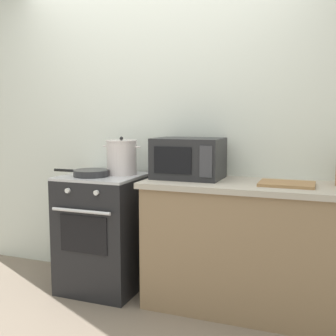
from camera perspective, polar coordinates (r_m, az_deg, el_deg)
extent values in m
plane|color=#7A6B5B|center=(2.92, -8.42, -21.15)|extent=(10.00, 10.00, 0.00)
cube|color=silver|center=(3.35, 3.90, 4.89)|extent=(4.40, 0.10, 2.50)
cube|color=#8C7051|center=(3.03, 12.91, -11.13)|extent=(1.64, 0.56, 0.88)
cube|color=#ADA393|center=(2.92, 13.15, -2.50)|extent=(1.70, 0.60, 0.04)
cube|color=black|center=(3.40, -8.78, -8.84)|extent=(0.60, 0.60, 0.90)
cube|color=#B7B7BC|center=(3.30, -8.93, -1.14)|extent=(0.60, 0.60, 0.02)
cube|color=black|center=(3.13, -11.58, -8.97)|extent=(0.39, 0.01, 0.28)
cylinder|color=silver|center=(3.06, -11.93, -5.84)|extent=(0.48, 0.02, 0.02)
cylinder|color=silver|center=(3.11, -13.68, -3.05)|extent=(0.04, 0.02, 0.04)
cylinder|color=silver|center=(2.99, -9.87, -3.38)|extent=(0.04, 0.02, 0.04)
cylinder|color=silver|center=(3.30, -6.41, 1.37)|extent=(0.24, 0.24, 0.26)
cylinder|color=silver|center=(3.29, -6.44, 3.74)|extent=(0.25, 0.25, 0.01)
sphere|color=black|center=(3.29, -6.44, 4.08)|extent=(0.03, 0.03, 0.03)
cylinder|color=silver|center=(3.36, -8.55, 3.00)|extent=(0.05, 0.01, 0.01)
cylinder|color=silver|center=(3.23, -4.23, 2.90)|extent=(0.05, 0.01, 0.01)
cylinder|color=#28282B|center=(3.24, -10.54, -0.69)|extent=(0.27, 0.27, 0.05)
cylinder|color=black|center=(3.37, -13.98, -0.32)|extent=(0.20, 0.02, 0.02)
cube|color=#232326|center=(3.08, 2.85, 1.36)|extent=(0.50, 0.36, 0.30)
cube|color=black|center=(2.93, 0.62, 1.07)|extent=(0.28, 0.01, 0.19)
cube|color=#38383D|center=(2.85, 5.25, 0.88)|extent=(0.09, 0.01, 0.22)
cube|color=#997047|center=(2.88, 16.05, -2.12)|extent=(0.36, 0.26, 0.02)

